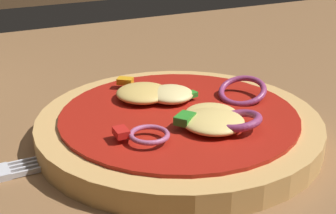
% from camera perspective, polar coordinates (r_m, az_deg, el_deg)
% --- Properties ---
extents(dining_table, '(1.30, 0.91, 0.04)m').
position_cam_1_polar(dining_table, '(0.38, 0.64, -8.89)').
color(dining_table, brown).
rests_on(dining_table, ground).
extents(pizza, '(0.23, 0.23, 0.04)m').
position_cam_1_polar(pizza, '(0.40, 1.36, -2.03)').
color(pizza, tan).
rests_on(pizza, dining_table).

